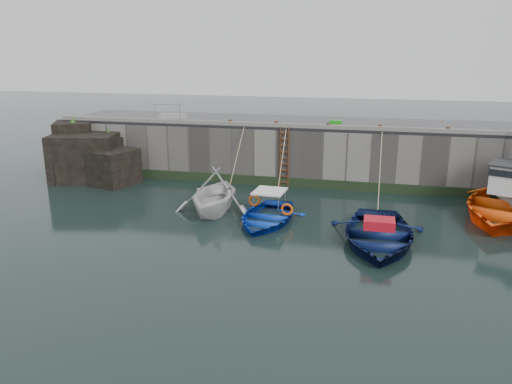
% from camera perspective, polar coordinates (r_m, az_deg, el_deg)
% --- Properties ---
extents(ground, '(120.00, 120.00, 0.00)m').
position_cam_1_polar(ground, '(17.13, 3.96, -8.50)').
color(ground, black).
rests_on(ground, ground).
extents(quay_back, '(30.00, 5.00, 3.00)m').
position_cam_1_polar(quay_back, '(28.55, 8.11, 4.61)').
color(quay_back, slate).
rests_on(quay_back, ground).
extents(road_back, '(30.00, 5.00, 0.16)m').
position_cam_1_polar(road_back, '(28.28, 8.24, 7.75)').
color(road_back, black).
rests_on(road_back, quay_back).
extents(kerb_back, '(30.00, 0.30, 0.20)m').
position_cam_1_polar(kerb_back, '(25.94, 7.78, 7.42)').
color(kerb_back, slate).
rests_on(kerb_back, road_back).
extents(algae_back, '(30.00, 0.08, 0.50)m').
position_cam_1_polar(algae_back, '(26.37, 7.49, 0.88)').
color(algae_back, black).
rests_on(algae_back, ground).
extents(rock_outcrop, '(5.85, 4.24, 3.41)m').
position_cam_1_polar(rock_outcrop, '(29.48, -18.49, 3.83)').
color(rock_outcrop, black).
rests_on(rock_outcrop, ground).
extents(ladder, '(0.51, 0.08, 3.20)m').
position_cam_1_polar(ladder, '(26.27, 3.24, 3.95)').
color(ladder, '#3F1E0F').
rests_on(ladder, ground).
extents(boat_near_white, '(3.92, 4.50, 2.30)m').
position_cam_1_polar(boat_near_white, '(22.72, -4.76, -2.20)').
color(boat_near_white, silver).
rests_on(boat_near_white, ground).
extents(boat_near_white_rope, '(0.04, 3.53, 3.10)m').
position_cam_1_polar(boat_near_white_rope, '(26.10, -2.29, 0.28)').
color(boat_near_white_rope, tan).
rests_on(boat_near_white_rope, ground).
extents(boat_near_blue, '(3.47, 4.64, 0.92)m').
position_cam_1_polar(boat_near_blue, '(21.37, 1.18, -3.35)').
color(boat_near_blue, '#0B33B3').
rests_on(boat_near_blue, ground).
extents(boat_near_blue_rope, '(0.04, 4.11, 3.10)m').
position_cam_1_polar(boat_near_blue_rope, '(25.19, 3.12, -0.32)').
color(boat_near_blue_rope, tan).
rests_on(boat_near_blue_rope, ground).
extents(boat_near_navy, '(4.06, 5.63, 1.16)m').
position_cam_1_polar(boat_near_navy, '(19.68, 13.66, -5.58)').
color(boat_near_navy, '#09143D').
rests_on(boat_near_navy, ground).
extents(boat_near_navy_rope, '(0.04, 5.24, 3.10)m').
position_cam_1_polar(boat_near_navy_rope, '(24.19, 13.67, -1.47)').
color(boat_near_navy_rope, tan).
rests_on(boat_near_navy_rope, ground).
extents(boat_far_orange, '(7.82, 8.95, 4.55)m').
position_cam_1_polar(boat_far_orange, '(24.56, 26.89, -1.31)').
color(boat_far_orange, '#FF520D').
rests_on(boat_far_orange, ground).
extents(fish_crate, '(0.66, 0.44, 0.28)m').
position_cam_1_polar(fish_crate, '(27.11, 9.06, 7.83)').
color(fish_crate, '#1C9D1C').
rests_on(fish_crate, road_back).
extents(railing, '(1.60, 1.05, 1.00)m').
position_cam_1_polar(railing, '(29.12, -9.57, 8.49)').
color(railing, '#A5A8AD').
rests_on(railing, road_back).
extents(bollard_a, '(0.18, 0.18, 0.28)m').
position_cam_1_polar(bollard_a, '(26.96, -2.93, 7.96)').
color(bollard_a, '#3F1E0F').
rests_on(bollard_a, road_back).
extents(bollard_b, '(0.18, 0.18, 0.28)m').
position_cam_1_polar(bollard_b, '(26.38, 2.34, 7.79)').
color(bollard_b, '#3F1E0F').
rests_on(bollard_b, road_back).
extents(bollard_c, '(0.18, 0.18, 0.28)m').
position_cam_1_polar(bollard_c, '(26.01, 8.24, 7.52)').
color(bollard_c, '#3F1E0F').
rests_on(bollard_c, road_back).
extents(bollard_d, '(0.18, 0.18, 0.28)m').
position_cam_1_polar(bollard_d, '(25.92, 14.02, 7.18)').
color(bollard_d, '#3F1E0F').
rests_on(bollard_d, road_back).
extents(bollard_e, '(0.18, 0.18, 0.28)m').
position_cam_1_polar(bollard_e, '(26.17, 21.07, 6.66)').
color(bollard_e, '#3F1E0F').
rests_on(bollard_e, road_back).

